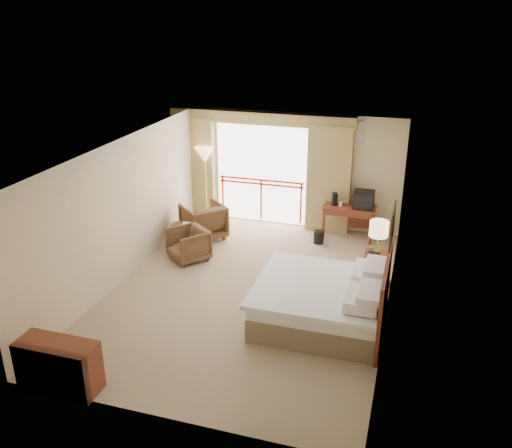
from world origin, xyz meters
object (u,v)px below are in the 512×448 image
(nightstand, at_px, (375,269))
(armchair_far, at_px, (204,237))
(tv, at_px, (364,200))
(side_table, at_px, (183,232))
(dresser, at_px, (59,366))
(armchair_near, at_px, (189,259))
(floor_lamp, at_px, (205,158))
(table_lamp, at_px, (379,229))
(bed, at_px, (324,301))
(wastebasket, at_px, (319,237))
(desk, at_px, (350,213))

(nightstand, relative_size, armchair_far, 0.70)
(tv, height_order, side_table, tv)
(dresser, bearing_deg, side_table, 96.79)
(armchair_near, height_order, floor_lamp, floor_lamp)
(armchair_far, distance_m, dresser, 5.49)
(side_table, bearing_deg, table_lamp, -5.53)
(armchair_far, xyz_separation_m, floor_lamp, (-0.33, 1.00, 1.60))
(nightstand, height_order, armchair_far, nightstand)
(tv, bearing_deg, bed, -105.85)
(side_table, bearing_deg, floor_lamp, 94.02)
(nightstand, xyz_separation_m, dresser, (-3.87, -4.35, 0.06))
(wastebasket, relative_size, armchair_near, 0.39)
(desk, xyz_separation_m, tv, (0.30, -0.06, 0.36))
(wastebasket, bearing_deg, armchair_near, -146.53)
(floor_lamp, bearing_deg, dresser, -86.35)
(table_lamp, height_order, desk, table_lamp)
(desk, height_order, armchair_far, desk)
(bed, xyz_separation_m, tv, (0.20, 3.65, 0.57))
(table_lamp, bearing_deg, dresser, -131.28)
(nightstand, bearing_deg, side_table, 173.36)
(nightstand, distance_m, armchair_near, 3.83)
(armchair_far, xyz_separation_m, armchair_near, (0.13, -1.15, 0.00))
(wastebasket, bearing_deg, table_lamp, -48.03)
(armchair_near, bearing_deg, wastebasket, 72.23)
(nightstand, height_order, side_table, nightstand)
(desk, bearing_deg, tv, -13.25)
(nightstand, relative_size, dresser, 0.56)
(nightstand, bearing_deg, bed, -114.34)
(table_lamp, bearing_deg, bed, -113.25)
(nightstand, bearing_deg, armchair_far, 163.74)
(armchair_near, bearing_deg, nightstand, 39.29)
(wastebasket, xyz_separation_m, side_table, (-2.79, -1.13, 0.23))
(tv, relative_size, floor_lamp, 0.24)
(side_table, bearing_deg, dresser, -86.48)
(tv, relative_size, armchair_far, 0.50)
(tv, bearing_deg, nightstand, -89.37)
(wastebasket, bearing_deg, bed, -77.76)
(tv, xyz_separation_m, armchair_far, (-3.45, -0.96, -0.95))
(side_table, bearing_deg, nightstand, -6.21)
(dresser, bearing_deg, nightstand, 51.66)
(table_lamp, height_order, tv, table_lamp)
(armchair_far, height_order, armchair_near, armchair_far)
(armchair_near, distance_m, floor_lamp, 2.72)
(wastebasket, distance_m, armchair_near, 2.93)
(bed, relative_size, floor_lamp, 1.15)
(desk, relative_size, floor_lamp, 0.62)
(desk, height_order, tv, tv)
(bed, height_order, tv, tv)
(desk, bearing_deg, dresser, -117.83)
(armchair_near, distance_m, side_table, 0.71)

